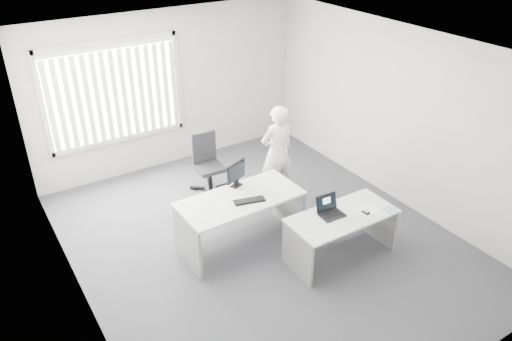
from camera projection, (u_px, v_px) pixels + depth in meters
ground at (262, 240)px, 7.26m from camera, size 6.00×6.00×0.00m
wall_back at (170, 90)px, 8.80m from camera, size 5.00×0.02×2.80m
wall_front at (450, 287)px, 4.36m from camera, size 5.00×0.02×2.80m
wall_left at (70, 211)px, 5.41m from camera, size 0.02×6.00×2.80m
wall_right at (397, 116)px, 7.75m from camera, size 0.02×6.00×2.80m
ceiling at (263, 50)px, 5.90m from camera, size 5.00×6.00×0.02m
window at (114, 93)px, 8.23m from camera, size 2.32×0.06×1.76m
blinds at (116, 96)px, 8.20m from camera, size 2.20×0.10×1.50m
desk_near at (341, 227)px, 6.72m from camera, size 1.49×0.71×0.68m
desk_far at (240, 211)px, 6.92m from camera, size 1.74×0.85×0.78m
office_chair at (209, 173)px, 8.37m from camera, size 0.60×0.60×1.01m
person at (277, 152)px, 8.00m from camera, size 0.60×0.41×1.59m
laptop at (333, 208)px, 6.55m from camera, size 0.34×0.30×0.25m
paper_sheet at (369, 210)px, 6.73m from camera, size 0.33×0.25×0.00m
mouse at (366, 212)px, 6.66m from camera, size 0.06×0.10×0.04m
booklet at (391, 210)px, 6.72m from camera, size 0.15×0.20×0.01m
keyboard at (249, 201)px, 6.73m from camera, size 0.45×0.25×0.02m
monitor at (236, 174)px, 7.00m from camera, size 0.39×0.24×0.37m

